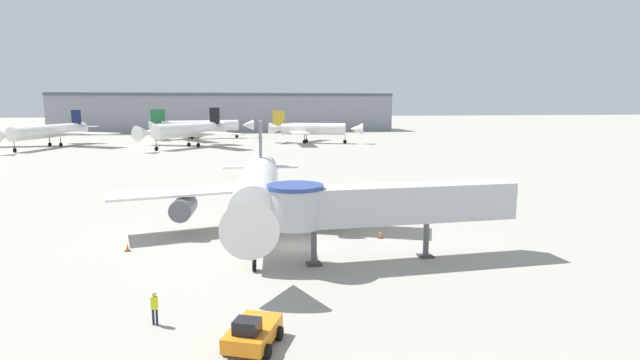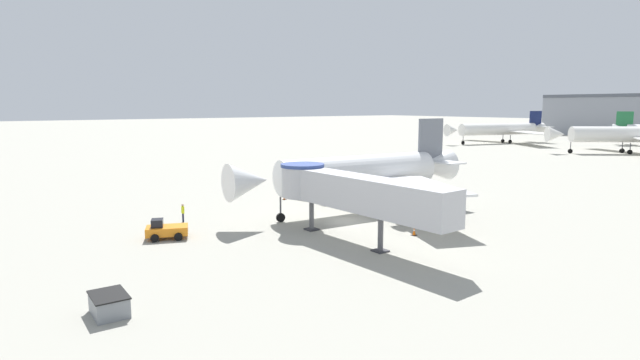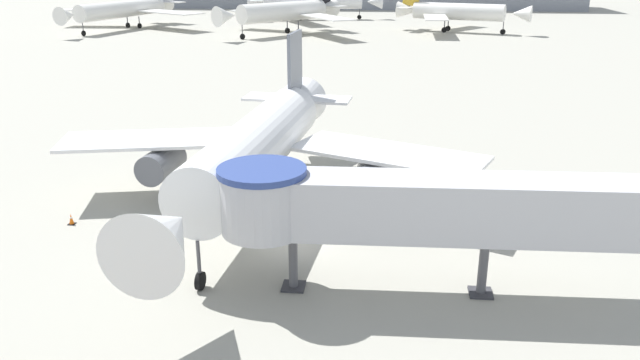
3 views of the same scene
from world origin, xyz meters
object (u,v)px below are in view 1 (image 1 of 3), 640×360
jet_bridge (377,204)px  ground_crew_marshaller (154,306)px  background_jet_gold_tail (311,129)px  background_jet_green_tail (198,126)px  traffic_cone_port_wing (127,247)px  main_airplane (258,189)px  traffic_cone_starboard_wing (380,234)px  pushback_tug_orange (252,333)px  background_jet_black_tail (188,130)px  background_jet_navy_tail (49,131)px

jet_bridge → ground_crew_marshaller: (-14.96, -8.60, -3.32)m
background_jet_gold_tail → background_jet_green_tail: 42.03m
traffic_cone_port_wing → ground_crew_marshaller: (4.13, -14.51, 0.74)m
main_airplane → background_jet_green_tail: size_ratio=0.77×
main_airplane → ground_crew_marshaller: (-6.65, -17.80, -3.15)m
traffic_cone_starboard_wing → ground_crew_marshaller: bearing=-139.6°
pushback_tug_orange → background_jet_black_tail: (-11.63, 114.60, 3.85)m
traffic_cone_starboard_wing → traffic_cone_port_wing: traffic_cone_starboard_wing is taller
traffic_cone_starboard_wing → ground_crew_marshaller: (-17.19, -14.61, 0.72)m
main_airplane → background_jet_green_tail: (-12.49, 126.31, 0.10)m
jet_bridge → background_jet_navy_tail: background_jet_navy_tail is taller
jet_bridge → ground_crew_marshaller: size_ratio=10.42×
main_airplane → background_jet_green_tail: bearing=100.9°
ground_crew_marshaller → pushback_tug_orange: bearing=149.1°
background_jet_black_tail → background_jet_navy_tail: background_jet_black_tail is taller
traffic_cone_port_wing → ground_crew_marshaller: size_ratio=0.36×
jet_bridge → background_jet_navy_tail: (-58.17, 109.28, -0.07)m
background_jet_gold_tail → ground_crew_marshaller: bearing=-174.2°
pushback_tug_orange → traffic_cone_port_wing: pushback_tug_orange is taller
background_jet_gold_tail → traffic_cone_starboard_wing: bearing=-166.9°
traffic_cone_port_wing → background_jet_navy_tail: (-39.08, 103.37, 4.00)m
ground_crew_marshaller → background_jet_green_tail: (-5.84, 144.11, 3.24)m
main_airplane → ground_crew_marshaller: size_ratio=15.43×
pushback_tug_orange → traffic_cone_starboard_wing: size_ratio=5.57×
jet_bridge → background_jet_navy_tail: size_ratio=0.53×
pushback_tug_orange → jet_bridge: bearing=73.6°
main_airplane → background_jet_black_tail: (-13.22, 93.30, 0.40)m
jet_bridge → background_jet_black_tail: 104.73m
pushback_tug_orange → background_jet_gold_tail: 125.19m
jet_bridge → pushback_tug_orange: size_ratio=4.80×
background_jet_navy_tail → background_jet_green_tail: (37.37, 26.22, -0.01)m
ground_crew_marshaller → traffic_cone_port_wing: bearing=-70.3°
main_airplane → background_jet_gold_tail: 103.94m
background_jet_black_tail → main_airplane: bearing=-42.4°
main_airplane → traffic_cone_port_wing: (-10.79, -3.29, -3.89)m
main_airplane → traffic_cone_port_wing: main_airplane is taller
pushback_tug_orange → traffic_cone_starboard_wing: pushback_tug_orange is taller
background_jet_navy_tail → background_jet_green_tail: size_ratio=0.98×
jet_bridge → ground_crew_marshaller: jet_bridge is taller
ground_crew_marshaller → background_jet_green_tail: 144.26m
traffic_cone_port_wing → background_jet_black_tail: bearing=91.4°
background_jet_navy_tail → background_jet_green_tail: bearing=49.8°
pushback_tug_orange → ground_crew_marshaller: bearing=168.1°
pushback_tug_orange → traffic_cone_starboard_wing: (12.13, 18.12, -0.42)m
main_airplane → ground_crew_marshaller: bearing=-105.2°
background_jet_gold_tail → background_jet_black_tail: bearing=122.6°
pushback_tug_orange → background_jet_black_tail: bearing=118.6°
traffic_cone_port_wing → background_jet_gold_tail: bearing=72.9°
main_airplane → background_jet_black_tail: background_jet_black_tail is taller
main_airplane → jet_bridge: main_airplane is taller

